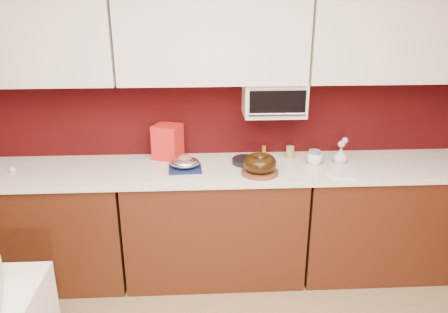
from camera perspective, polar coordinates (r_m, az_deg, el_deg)
name	(u,v)px	position (r m, az deg, el deg)	size (l,w,h in m)	color
wall_back	(213,111)	(3.40, -1.50, 6.02)	(4.00, 0.02, 2.50)	#380708
base_cabinet_left	(39,228)	(3.63, -23.02, -8.64)	(1.31, 0.58, 0.86)	#451F0D
base_cabinet_center	(215,224)	(3.41, -1.22, -8.77)	(1.31, 0.58, 0.86)	#451F0D
base_cabinet_right	(384,219)	(3.69, 20.12, -7.71)	(1.31, 0.58, 0.86)	#451F0D
countertop	(214,170)	(3.22, -1.28, -1.75)	(4.00, 0.62, 0.04)	silver
upper_cabinet_left	(16,33)	(3.37, -25.58, 14.37)	(1.31, 0.33, 0.70)	white
upper_cabinet_center	(213,32)	(3.14, -1.51, 15.95)	(1.31, 0.33, 0.70)	white
upper_cabinet_right	(401,31)	(3.44, 22.10, 14.93)	(1.31, 0.33, 0.70)	white
toaster_oven	(274,98)	(3.27, 6.53, 7.59)	(0.45, 0.30, 0.25)	white
toaster_oven_door	(278,103)	(3.12, 7.01, 6.94)	(0.40, 0.02, 0.18)	black
toaster_oven_handle	(277,114)	(3.12, 6.99, 5.53)	(0.02, 0.02, 0.42)	silver
cake_base	(260,172)	(3.10, 4.68, -2.07)	(0.26, 0.26, 0.02)	brown
bundt_cake	(260,163)	(3.07, 4.72, -0.90)	(0.23, 0.23, 0.10)	black
navy_towel	(185,168)	(3.18, -5.11, -1.57)	(0.23, 0.20, 0.02)	#131C49
foil_ham_nest	(185,163)	(3.16, -5.13, -0.79)	(0.21, 0.18, 0.08)	silver
roasted_ham	(185,159)	(3.15, -5.15, -0.37)	(0.11, 0.09, 0.07)	#9D5148
pandoro_box	(168,142)	(3.38, -7.36, 1.93)	(0.20, 0.18, 0.27)	red
dark_pan	(246,161)	(3.28, 2.87, -0.58)	(0.21, 0.21, 0.04)	black
coffee_mug	(315,157)	(3.32, 11.77, -0.13)	(0.10, 0.10, 0.11)	white
blue_jar	(314,157)	(3.33, 11.69, -0.05)	(0.09, 0.09, 0.10)	navy
flower_vase	(340,155)	(3.39, 14.97, 0.22)	(0.08, 0.08, 0.13)	silver
flower_pink	(342,144)	(3.36, 15.10, 1.57)	(0.05, 0.05, 0.05)	pink
flower_blue	(345,140)	(3.38, 15.52, 2.04)	(0.05, 0.05, 0.05)	#82ABD0
china_plate	(343,173)	(3.20, 15.23, -2.11)	(0.23, 0.23, 0.01)	white
amber_bottle	(264,152)	(3.41, 5.22, 0.65)	(0.03, 0.03, 0.09)	#9A4F1C
paper_cup	(290,152)	(3.42, 8.62, 0.59)	(0.06, 0.06, 0.09)	olive
egg_right	(12,170)	(3.46, -25.91, -1.56)	(0.05, 0.04, 0.04)	silver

